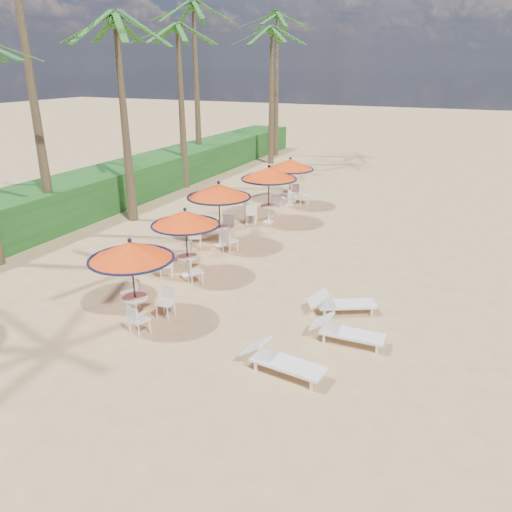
# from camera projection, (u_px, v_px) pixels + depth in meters

# --- Properties ---
(ground) EXTENTS (160.00, 160.00, 0.00)m
(ground) POSITION_uv_depth(u_px,v_px,m) (285.00, 363.00, 12.02)
(ground) COLOR tan
(ground) RESTS_ON ground
(scrub_hedge) EXTENTS (3.00, 40.00, 1.80)m
(scrub_hedge) POSITION_uv_depth(u_px,v_px,m) (122.00, 183.00, 26.25)
(scrub_hedge) COLOR #194716
(scrub_hedge) RESTS_ON ground
(station_0) EXTENTS (2.33, 2.33, 2.43)m
(station_0) POSITION_uv_depth(u_px,v_px,m) (133.00, 261.00, 13.45)
(station_0) COLOR black
(station_0) RESTS_ON ground
(station_1) EXTENTS (2.30, 2.30, 2.40)m
(station_1) POSITION_uv_depth(u_px,v_px,m) (185.00, 226.00, 16.40)
(station_1) COLOR black
(station_1) RESTS_ON ground
(station_2) EXTENTS (2.49, 2.49, 2.60)m
(station_2) POSITION_uv_depth(u_px,v_px,m) (219.00, 199.00, 19.17)
(station_2) COLOR black
(station_2) RESTS_ON ground
(station_3) EXTENTS (2.51, 2.59, 2.62)m
(station_3) POSITION_uv_depth(u_px,v_px,m) (267.00, 180.00, 22.20)
(station_3) COLOR black
(station_3) RESTS_ON ground
(station_4) EXTENTS (2.36, 2.36, 2.46)m
(station_4) POSITION_uv_depth(u_px,v_px,m) (291.00, 170.00, 24.90)
(station_4) COLOR black
(station_4) RESTS_ON ground
(lounger_near) EXTENTS (2.09, 0.87, 0.73)m
(lounger_near) POSITION_uv_depth(u_px,v_px,m) (280.00, 360.00, 11.55)
(lounger_near) COLOR white
(lounger_near) RESTS_ON ground
(lounger_mid) EXTENTS (1.93, 0.65, 0.69)m
(lounger_mid) POSITION_uv_depth(u_px,v_px,m) (345.00, 331.00, 12.83)
(lounger_mid) COLOR white
(lounger_mid) RESTS_ON ground
(lounger_far) EXTENTS (1.99, 1.46, 0.70)m
(lounger_far) POSITION_uv_depth(u_px,v_px,m) (340.00, 303.00, 14.34)
(lounger_far) COLOR white
(lounger_far) RESTS_ON ground
(palm_3) EXTENTS (5.00, 5.00, 8.61)m
(palm_3) POSITION_uv_depth(u_px,v_px,m) (117.00, 35.00, 20.31)
(palm_3) COLOR brown
(palm_3) RESTS_ON ground
(palm_4) EXTENTS (5.00, 5.00, 8.78)m
(palm_4) POSITION_uv_depth(u_px,v_px,m) (178.00, 39.00, 26.42)
(palm_4) COLOR brown
(palm_4) RESTS_ON ground
(palm_5) EXTENTS (5.00, 5.00, 10.24)m
(palm_5) POSITION_uv_depth(u_px,v_px,m) (194.00, 18.00, 30.23)
(palm_5) COLOR brown
(palm_5) RESTS_ON ground
(palm_6) EXTENTS (5.00, 5.00, 9.06)m
(palm_6) POSITION_uv_depth(u_px,v_px,m) (272.00, 40.00, 33.40)
(palm_6) COLOR brown
(palm_6) RESTS_ON ground
(palm_7) EXTENTS (5.00, 5.00, 10.26)m
(palm_7) POSITION_uv_depth(u_px,v_px,m) (277.00, 25.00, 36.20)
(palm_7) COLOR brown
(palm_7) RESTS_ON ground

